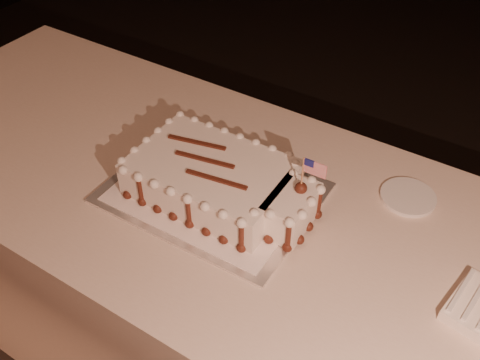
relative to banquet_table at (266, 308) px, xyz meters
The scene contains 5 objects.
banquet_table is the anchor object (origin of this frame).
cake_board 0.41m from the banquet_table, behind, with size 0.49×0.37×0.01m, color silver.
doily 0.42m from the banquet_table, behind, with size 0.44×0.33×0.00m, color white.
sheet_cake 0.45m from the banquet_table, behind, with size 0.47×0.27×0.18m.
side_plate 0.51m from the banquet_table, 41.88° to the left, with size 0.13×0.13×0.01m, color silver.
Camera 1 is at (0.41, -0.18, 1.65)m, focal length 40.00 mm.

